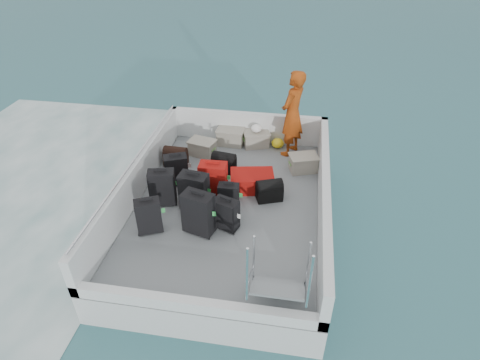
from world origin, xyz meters
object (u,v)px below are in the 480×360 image
object	(u,v)px
suitcase_2	(176,170)
crate_0	(202,148)
suitcase_1	(162,188)
crate_1	(231,137)
suitcase_0	(149,216)
suitcase_8	(252,181)
crate_2	(256,139)
suitcase_3	(199,214)
suitcase_6	(226,215)
suitcase_5	(213,180)
suitcase_7	(229,197)
passenger	(292,114)
suitcase_4	(194,192)
crate_3	(303,164)

from	to	relation	value
suitcase_2	crate_0	bearing A→B (deg)	57.02
suitcase_1	crate_1	bearing A→B (deg)	56.69
suitcase_0	suitcase_8	xyz separation A→B (m)	(1.53, 1.52, -0.16)
suitcase_1	crate_2	bearing A→B (deg)	45.16
suitcase_3	crate_2	size ratio (longest dim) A/B	1.42
suitcase_3	suitcase_6	size ratio (longest dim) A/B	1.34
suitcase_5	suitcase_7	bearing A→B (deg)	-46.38
suitcase_2	suitcase_7	xyz separation A→B (m)	(1.15, -0.60, -0.06)
suitcase_6	suitcase_8	size ratio (longest dim) A/B	0.70
suitcase_1	suitcase_3	xyz separation A→B (m)	(0.84, -0.65, 0.04)
suitcase_0	suitcase_7	distance (m)	1.45
suitcase_7	suitcase_8	world-z (taller)	suitcase_7
crate_0	passenger	xyz separation A→B (m)	(1.90, 0.39, 0.78)
suitcase_4	suitcase_6	xyz separation A→B (m)	(0.66, -0.43, -0.08)
suitcase_6	suitcase_2	bearing A→B (deg)	157.07
suitcase_2	crate_0	xyz separation A→B (m)	(0.22, 1.18, -0.16)
crate_1	crate_3	world-z (taller)	crate_1
passenger	suitcase_3	bearing A→B (deg)	1.25
crate_0	crate_1	bearing A→B (deg)	47.47
suitcase_2	crate_1	distance (m)	1.92
suitcase_5	crate_3	xyz separation A→B (m)	(1.64, 1.14, -0.19)
suitcase_7	suitcase_5	bearing A→B (deg)	132.68
suitcase_2	suitcase_6	size ratio (longest dim) A/B	1.10
suitcase_1	crate_0	distance (m)	1.86
suitcase_4	crate_0	bearing A→B (deg)	107.89
suitcase_0	suitcase_6	size ratio (longest dim) A/B	1.11
crate_1	suitcase_2	bearing A→B (deg)	-113.20
suitcase_1	suitcase_2	world-z (taller)	suitcase_1
suitcase_0	suitcase_7	size ratio (longest dim) A/B	1.23
suitcase_0	suitcase_2	world-z (taller)	suitcase_0
suitcase_4	crate_3	bearing A→B (deg)	48.30
suitcase_6	crate_0	size ratio (longest dim) A/B	1.10
suitcase_4	passenger	bearing A→B (deg)	63.53
suitcase_1	suitcase_3	distance (m)	1.06
passenger	suitcase_7	bearing A→B (deg)	2.34
suitcase_6	crate_1	distance (m)	2.93
suitcase_1	suitcase_4	world-z (taller)	suitcase_4
suitcase_2	crate_3	xyz separation A→B (m)	(2.44, 0.89, -0.16)
crate_2	suitcase_1	bearing A→B (deg)	-120.35
crate_0	crate_3	bearing A→B (deg)	-7.43
suitcase_4	crate_0	world-z (taller)	suitcase_4
suitcase_3	crate_2	xyz separation A→B (m)	(0.57, 3.05, -0.22)
suitcase_2	suitcase_7	distance (m)	1.30
suitcase_1	suitcase_8	distance (m)	1.72
suitcase_8	suitcase_1	bearing A→B (deg)	104.89
suitcase_3	crate_2	bearing A→B (deg)	95.39
suitcase_1	crate_3	size ratio (longest dim) A/B	1.31
suitcase_7	crate_2	xyz separation A→B (m)	(0.20, 2.36, -0.10)
suitcase_5	passenger	bearing A→B (deg)	52.48
suitcase_7	crate_3	size ratio (longest dim) A/B	0.97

